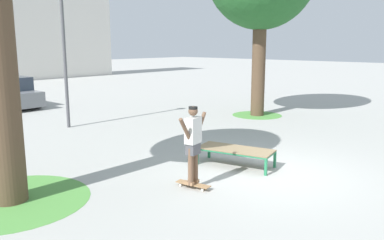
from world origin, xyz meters
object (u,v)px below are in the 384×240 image
skater (193,140)px  car_grey (8,93)px  skate_box (236,150)px  skateboard (193,184)px  light_post (63,22)px

skater → car_grey: size_ratio=0.40×
skate_box → skater: 2.01m
skateboard → skater: skater is taller
skateboard → skater: 0.99m
skater → car_grey: bearing=81.6°
skater → car_grey: skater is taller
skate_box → skateboard: bearing=-172.4°
skate_box → light_post: (-0.33, 7.43, 3.41)m
car_grey → light_post: (-0.51, -6.38, 3.13)m
skateboard → car_grey: car_grey is taller
skate_box → skateboard: size_ratio=2.46×
skateboard → car_grey: 14.23m
skater → light_post: bearing=78.5°
skateboard → car_grey: bearing=81.6°
car_grey → light_post: size_ratio=0.72×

